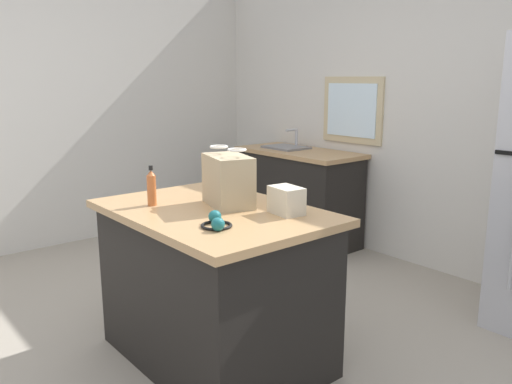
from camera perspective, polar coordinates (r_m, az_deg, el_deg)
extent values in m
plane|color=#9E9384|center=(3.18, -6.79, -17.19)|extent=(6.21, 6.21, 0.00)
cube|color=silver|center=(4.48, 18.90, 9.09)|extent=(5.17, 0.10, 2.71)
cube|color=#CCB78C|center=(4.89, 10.61, 8.86)|extent=(0.68, 0.04, 0.60)
cube|color=white|center=(4.88, 10.46, 8.85)|extent=(0.56, 0.02, 0.48)
cube|color=silver|center=(5.15, -23.38, 9.09)|extent=(0.10, 4.67, 2.71)
cube|color=black|center=(2.94, -4.56, -10.57)|extent=(1.20, 0.81, 0.84)
cube|color=tan|center=(2.80, -4.72, -2.26)|extent=(1.28, 0.89, 0.04)
cube|color=black|center=(5.06, 4.66, -0.65)|extent=(1.21, 0.55, 0.85)
cube|color=tan|center=(4.98, 4.75, 4.37)|extent=(1.25, 0.59, 0.04)
cube|color=slate|center=(5.11, 3.32, 4.26)|extent=(0.40, 0.32, 0.14)
cylinder|color=#B7B7BC|center=(5.19, 4.47, 5.93)|extent=(0.03, 0.03, 0.18)
cylinder|color=#B7B7BC|center=(5.13, 3.93, 6.82)|extent=(0.02, 0.14, 0.02)
cube|color=tan|center=(2.84, -3.09, 1.25)|extent=(0.37, 0.28, 0.28)
torus|color=white|center=(2.87, -4.10, 4.99)|extent=(0.13, 0.13, 0.01)
torus|color=white|center=(2.74, -2.11, 4.66)|extent=(0.13, 0.13, 0.01)
cube|color=beige|center=(2.67, 3.36, -0.93)|extent=(0.19, 0.14, 0.14)
cylinder|color=#C66633|center=(2.90, -11.40, 0.16)|extent=(0.05, 0.05, 0.17)
cone|color=#C66633|center=(2.88, -11.49, 2.08)|extent=(0.05, 0.05, 0.03)
cylinder|color=black|center=(2.88, -11.51, 2.62)|extent=(0.02, 0.02, 0.02)
torus|color=black|center=(2.46, -4.37, -3.69)|extent=(0.20, 0.20, 0.01)
sphere|color=#19666B|center=(2.39, -4.20, -3.56)|extent=(0.06, 0.06, 0.06)
sphere|color=#19666B|center=(2.52, -4.54, -2.72)|extent=(0.06, 0.06, 0.06)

